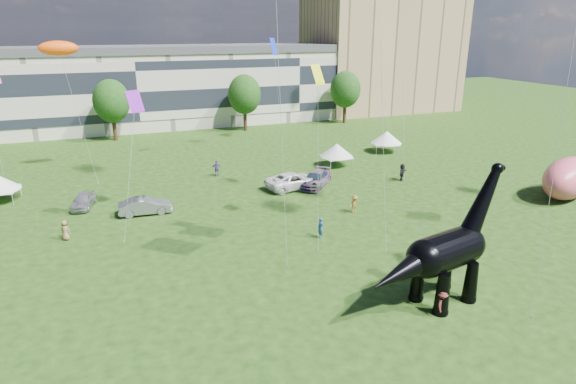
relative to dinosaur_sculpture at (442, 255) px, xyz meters
name	(u,v)px	position (x,y,z in m)	size (l,w,h in m)	color
ground	(369,307)	(-4.18, 0.99, -3.20)	(220.00, 220.00, 0.00)	#16330C
terrace_row	(135,91)	(-12.18, 62.99, 2.80)	(78.00, 11.00, 12.00)	beige
apartment_block	(381,53)	(35.82, 65.99, 7.80)	(28.00, 18.00, 22.00)	tan
tree_mid_left	(111,98)	(-16.18, 53.99, 3.10)	(5.20, 5.20, 9.44)	#382314
tree_mid_right	(244,91)	(3.82, 53.99, 3.10)	(5.20, 5.20, 9.44)	#382314
tree_far_right	(345,87)	(21.82, 53.99, 3.10)	(5.20, 5.20, 9.44)	#382314
dinosaur_sculpture	(442,255)	(0.00, 0.00, 0.00)	(10.39, 3.83, 8.47)	black
car_silver	(83,200)	(-20.22, 25.35, -2.51)	(1.63, 4.05, 1.38)	silver
car_grey	(145,206)	(-15.05, 21.56, -2.44)	(1.61, 4.62, 1.52)	gray
car_white	(294,181)	(0.02, 23.51, -2.36)	(2.77, 6.00, 1.67)	white
car_dark	(316,179)	(2.45, 23.32, -2.42)	(2.17, 5.34, 1.55)	#595960
gazebo_near	(337,150)	(8.01, 29.61, -1.26)	(3.98, 3.98, 2.76)	silver
gazebo_far	(387,137)	(17.34, 33.38, -1.20)	(5.32, 5.32, 2.84)	white
inflatable_pink	(568,178)	(23.84, 11.18, -1.19)	(8.04, 4.02, 4.02)	#E3586C
visitors	(250,206)	(-6.47, 17.81, -2.31)	(48.84, 32.80, 1.89)	maroon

